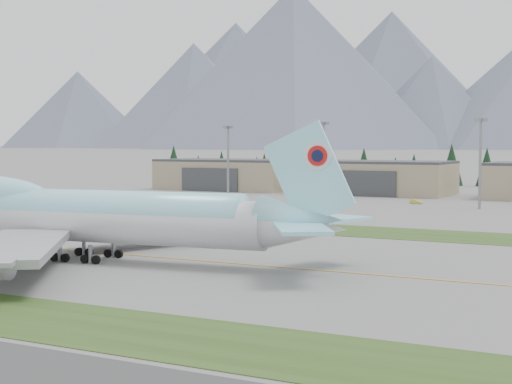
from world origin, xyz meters
The scene contains 10 objects.
ground centered at (0.00, 0.00, 0.00)m, with size 7000.00×7000.00×0.00m, color slate.
grass_strip_far centered at (0.00, 45.00, 0.00)m, with size 400.00×18.00×0.08m, color #294719.
taxiway_line_main centered at (0.00, 0.00, 0.00)m, with size 400.00×0.40×0.02m, color orange.
boeing_747_freighter centered at (-5.47, -6.86, 6.39)m, with size 73.73×63.07×19.36m.
hangar_left centered at (-70.00, 149.90, 5.39)m, with size 48.00×26.60×10.80m.
hangar_center centered at (-15.00, 149.90, 5.39)m, with size 48.00×26.60×10.80m.
floodlight_masts centered at (20.28, 108.87, 15.96)m, with size 127.50×7.81×23.90m.
service_vehicle_a centered at (-16.63, 115.04, 0.00)m, with size 1.35×3.35×1.14m, color silver.
service_vehicle_b centered at (8.51, 115.13, 0.00)m, with size 1.27×3.61×1.19m, color gold.
conifer_belt centered at (7.45, 211.57, 7.28)m, with size 276.90×14.15×16.41m.
Camera 1 is at (68.48, -92.91, 16.45)m, focal length 55.00 mm.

